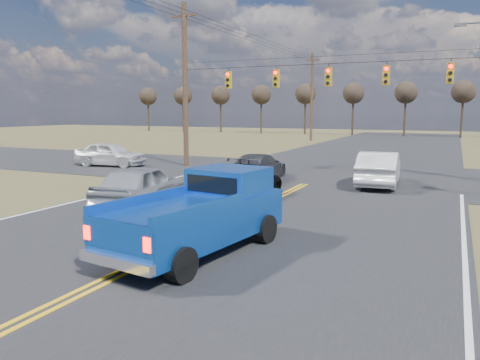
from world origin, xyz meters
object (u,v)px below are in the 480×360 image
at_px(white_car_queue, 379,169).
at_px(cross_car_west, 110,154).
at_px(pickup_truck, 202,214).
at_px(black_suv, 241,183).
at_px(dgrey_car_queue, 259,167).
at_px(silver_suv, 141,186).

relative_size(white_car_queue, cross_car_west, 1.08).
height_order(pickup_truck, white_car_queue, pickup_truck).
relative_size(black_suv, white_car_queue, 0.94).
bearing_deg(dgrey_car_queue, black_suv, 100.32).
relative_size(silver_suv, cross_car_west, 1.05).
height_order(pickup_truck, dgrey_car_queue, pickup_truck).
bearing_deg(cross_car_west, black_suv, -124.24).
bearing_deg(cross_car_west, dgrey_car_queue, -103.56).
relative_size(pickup_truck, white_car_queue, 1.13).
distance_m(black_suv, dgrey_car_queue, 5.27).
bearing_deg(black_suv, white_car_queue, -125.39).
relative_size(silver_suv, black_suv, 1.03).
bearing_deg(white_car_queue, silver_suv, 47.52).
relative_size(white_car_queue, dgrey_car_queue, 1.05).
bearing_deg(white_car_queue, dgrey_car_queue, 1.85).
distance_m(white_car_queue, cross_car_west, 16.66).
distance_m(dgrey_car_queue, cross_car_west, 10.88).
height_order(pickup_truck, cross_car_west, pickup_truck).
height_order(dgrey_car_queue, cross_car_west, cross_car_west).
relative_size(silver_suv, white_car_queue, 0.97).
xyz_separation_m(pickup_truck, black_suv, (-2.10, 6.86, -0.33)).
bearing_deg(pickup_truck, cross_car_west, 144.60).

